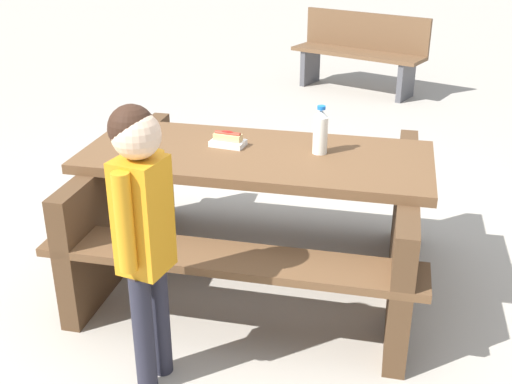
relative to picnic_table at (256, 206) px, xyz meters
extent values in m
plane|color=#ADA599|center=(0.00, 0.00, -0.44)|extent=(30.00, 30.00, 0.00)
cube|color=brown|center=(0.00, 0.00, 0.28)|extent=(1.94, 1.22, 0.05)
cube|color=brown|center=(-0.15, 0.54, -0.01)|extent=(1.81, 0.76, 0.04)
cube|color=brown|center=(0.15, -0.54, -0.01)|extent=(1.81, 0.76, 0.04)
cube|color=#4D3520|center=(0.75, 0.21, -0.09)|extent=(0.48, 1.37, 0.70)
cube|color=#4D3520|center=(-0.75, -0.21, -0.09)|extent=(0.48, 1.37, 0.70)
cylinder|color=silver|center=(-0.29, -0.15, 0.40)|extent=(0.08, 0.08, 0.19)
cone|color=silver|center=(-0.29, -0.15, 0.52)|extent=(0.07, 0.07, 0.04)
cylinder|color=blue|center=(-0.29, -0.15, 0.55)|extent=(0.04, 0.04, 0.02)
cube|color=white|center=(0.18, -0.02, 0.32)|extent=(0.19, 0.13, 0.03)
cube|color=#D8B272|center=(0.18, -0.02, 0.35)|extent=(0.16, 0.08, 0.04)
cylinder|color=maroon|center=(0.18, -0.02, 0.37)|extent=(0.14, 0.05, 0.03)
ellipsoid|color=maroon|center=(0.18, -0.02, 0.38)|extent=(0.07, 0.03, 0.01)
cylinder|color=#262633|center=(-0.01, 0.90, -0.16)|extent=(0.09, 0.09, 0.57)
cylinder|color=#262633|center=(-0.02, 1.02, -0.16)|extent=(0.09, 0.09, 0.57)
cube|color=orange|center=(-0.02, 0.96, 0.36)|extent=(0.19, 0.20, 0.48)
cylinder|color=orange|center=(-0.01, 0.84, 0.39)|extent=(0.07, 0.07, 0.41)
cylinder|color=orange|center=(-0.03, 1.08, 0.39)|extent=(0.07, 0.07, 0.41)
sphere|color=beige|center=(-0.02, 0.96, 0.70)|extent=(0.19, 0.19, 0.19)
sphere|color=#331E14|center=(0.00, 0.96, 0.72)|extent=(0.18, 0.18, 0.18)
cube|color=brown|center=(0.91, -4.05, -0.01)|extent=(1.54, 0.57, 0.04)
cube|color=brown|center=(0.89, -4.23, 0.21)|extent=(1.49, 0.21, 0.40)
cube|color=#4C4C51|center=(1.51, -4.12, -0.24)|extent=(0.10, 0.36, 0.41)
cube|color=#4C4C51|center=(0.32, -3.98, -0.24)|extent=(0.10, 0.36, 0.41)
camera|label=1|loc=(-1.47, 2.70, 1.46)|focal=44.40mm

